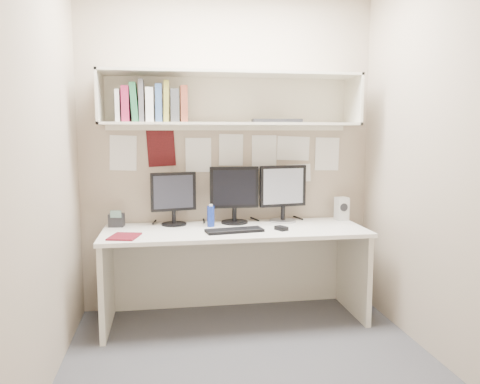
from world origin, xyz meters
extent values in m
cube|color=#424247|center=(0.00, 0.00, 0.00)|extent=(2.40, 2.00, 0.01)
cube|color=tan|center=(0.00, 1.00, 1.30)|extent=(2.40, 0.02, 2.60)
cube|color=tan|center=(0.00, -1.00, 1.30)|extent=(2.40, 0.02, 2.60)
cube|color=tan|center=(-1.20, 0.00, 1.30)|extent=(0.02, 2.00, 2.60)
cube|color=tan|center=(1.20, 0.00, 1.30)|extent=(0.02, 2.00, 2.60)
cube|color=white|center=(0.00, 0.64, 0.71)|extent=(2.00, 0.70, 0.03)
cube|color=beige|center=(0.00, 0.97, 0.35)|extent=(1.96, 0.02, 0.70)
cube|color=beige|center=(0.00, 0.81, 1.53)|extent=(2.00, 0.38, 0.02)
cube|color=beige|center=(0.00, 0.81, 1.91)|extent=(2.00, 0.38, 0.02)
cube|color=beige|center=(0.00, 0.99, 1.72)|extent=(2.00, 0.02, 0.40)
cube|color=beige|center=(-0.99, 0.81, 1.72)|extent=(0.02, 0.38, 0.40)
cube|color=beige|center=(0.99, 0.81, 1.72)|extent=(0.02, 0.38, 0.40)
cylinder|color=black|center=(-0.46, 0.86, 0.74)|extent=(0.20, 0.20, 0.01)
cylinder|color=black|center=(-0.46, 0.86, 0.79)|extent=(0.03, 0.03, 0.10)
cube|color=black|center=(-0.46, 0.87, 1.00)|extent=(0.36, 0.11, 0.31)
cube|color=black|center=(-0.46, 0.85, 1.00)|extent=(0.31, 0.07, 0.26)
cylinder|color=black|center=(0.03, 0.86, 0.74)|extent=(0.22, 0.22, 0.02)
cylinder|color=black|center=(0.03, 0.86, 0.80)|extent=(0.04, 0.04, 0.11)
cube|color=black|center=(0.03, 0.87, 1.02)|extent=(0.40, 0.05, 0.34)
cube|color=black|center=(0.03, 0.85, 1.02)|extent=(0.35, 0.01, 0.29)
cylinder|color=#A5A5AA|center=(0.43, 0.86, 0.74)|extent=(0.22, 0.22, 0.02)
cylinder|color=black|center=(0.43, 0.86, 0.80)|extent=(0.04, 0.04, 0.11)
cube|color=black|center=(0.43, 0.87, 1.03)|extent=(0.40, 0.10, 0.34)
cube|color=#AFAFB4|center=(0.43, 0.85, 1.03)|extent=(0.35, 0.06, 0.29)
cube|color=black|center=(-0.02, 0.52, 0.74)|extent=(0.44, 0.21, 0.02)
cube|color=black|center=(0.34, 0.53, 0.74)|extent=(0.10, 0.11, 0.03)
cube|color=#BCBCB7|center=(0.94, 0.86, 0.83)|extent=(0.11, 0.11, 0.19)
cylinder|color=black|center=(0.94, 0.80, 0.85)|extent=(0.07, 0.01, 0.07)
cylinder|color=navy|center=(-0.18, 0.75, 0.81)|extent=(0.06, 0.06, 0.16)
cylinder|color=white|center=(-0.18, 0.75, 0.90)|extent=(0.03, 0.03, 0.02)
cube|color=#5D101B|center=(-0.81, 0.46, 0.74)|extent=(0.24, 0.27, 0.01)
cube|color=black|center=(-0.90, 0.87, 0.78)|extent=(0.12, 0.11, 0.10)
cube|color=#4C6659|center=(-0.90, 0.82, 0.84)|extent=(0.08, 0.02, 0.06)
cube|color=silver|center=(-0.85, 0.77, 1.66)|extent=(0.03, 0.19, 0.23)
cube|color=maroon|center=(-0.80, 0.77, 1.67)|extent=(0.05, 0.19, 0.26)
cube|color=#21633B|center=(-0.74, 0.77, 1.68)|extent=(0.04, 0.19, 0.29)
cube|color=#4D4C51|center=(-0.68, 0.77, 1.70)|extent=(0.04, 0.19, 0.31)
cube|color=white|center=(-0.62, 0.77, 1.67)|extent=(0.06, 0.19, 0.25)
cube|color=#365488|center=(-0.56, 0.77, 1.68)|extent=(0.05, 0.19, 0.28)
cube|color=olive|center=(-0.50, 0.77, 1.69)|extent=(0.04, 0.19, 0.30)
cube|color=#3D3D3F|center=(-0.44, 0.77, 1.66)|extent=(0.06, 0.19, 0.24)
cube|color=brown|center=(-0.37, 0.77, 1.67)|extent=(0.05, 0.19, 0.27)
cube|color=black|center=(0.35, 0.78, 1.55)|extent=(0.39, 0.17, 0.03)
camera|label=1|loc=(-0.52, -2.84, 1.46)|focal=35.00mm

